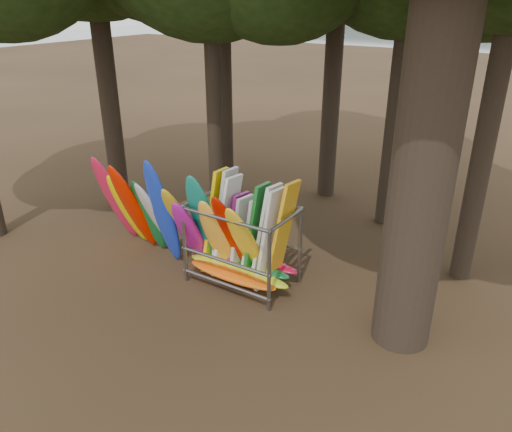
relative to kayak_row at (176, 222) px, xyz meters
The scene contains 3 objects.
ground 1.85m from the kayak_row, ahead, with size 120.00×120.00×0.00m, color #47331E.
kayak_row is the anchor object (origin of this frame).
storage_rack 2.00m from the kayak_row, ahead, with size 2.98×1.52×2.90m.
Camera 1 is at (6.98, -8.75, 6.90)m, focal length 35.00 mm.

